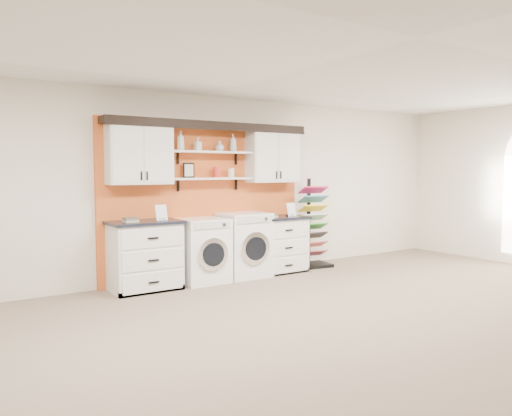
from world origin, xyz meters
TOP-DOWN VIEW (x-y plane):
  - floor at (0.00, 0.00)m, footprint 10.00×10.00m
  - ceiling at (0.00, 0.00)m, footprint 10.00×10.00m
  - wall_back at (0.00, 4.00)m, footprint 10.00×0.00m
  - accent_panel at (0.00, 3.96)m, footprint 3.40×0.07m
  - upper_cabinet_left at (-1.13, 3.79)m, footprint 0.90×0.35m
  - upper_cabinet_right at (1.13, 3.79)m, footprint 0.90×0.35m
  - shelf_lower at (0.00, 3.80)m, footprint 1.32×0.28m
  - shelf_upper at (0.00, 3.80)m, footprint 1.32×0.28m
  - crown_molding at (0.00, 3.81)m, footprint 3.30×0.41m
  - picture_frame at (-0.35, 3.85)m, footprint 0.18×0.02m
  - canister_red at (0.10, 3.80)m, footprint 0.11×0.11m
  - canister_cream at (0.35, 3.80)m, footprint 0.10×0.10m
  - base_cabinet_left at (-1.13, 3.64)m, footprint 0.98×0.66m
  - base_cabinet_right at (1.13, 3.64)m, footprint 0.93×0.66m
  - washer at (-0.24, 3.64)m, footprint 0.68×0.71m
  - dryer at (0.48, 3.64)m, footprint 0.71×0.71m
  - sample_rack at (1.90, 3.67)m, footprint 0.61×0.53m
  - soap_bottle_a at (-0.50, 3.80)m, footprint 0.15×0.15m
  - soap_bottle_b at (-0.22, 3.80)m, footprint 0.10×0.10m
  - soap_bottle_c at (0.15, 3.80)m, footprint 0.14×0.14m
  - soap_bottle_d at (0.39, 3.80)m, footprint 0.15×0.15m

SIDE VIEW (x-z plane):
  - floor at x=0.00m, z-range 0.00..0.00m
  - base_cabinet_right at x=1.13m, z-range 0.00..0.91m
  - washer at x=-0.24m, z-range 0.00..0.95m
  - base_cabinet_left at x=-1.13m, z-range 0.00..0.96m
  - sample_rack at x=1.90m, z-range -0.26..1.25m
  - dryer at x=0.48m, z-range 0.00..1.00m
  - accent_panel at x=0.00m, z-range 0.00..2.40m
  - wall_back at x=0.00m, z-range -3.60..6.40m
  - shelf_lower at x=0.00m, z-range 1.52..1.54m
  - canister_cream at x=0.35m, z-range 1.54..1.69m
  - canister_red at x=0.10m, z-range 1.54..1.71m
  - picture_frame at x=-0.35m, z-range 1.54..1.77m
  - upper_cabinet_left at x=-1.13m, z-range 1.46..2.30m
  - upper_cabinet_right at x=1.13m, z-range 1.46..2.30m
  - shelf_upper at x=0.00m, z-range 1.92..1.94m
  - soap_bottle_c at x=0.15m, z-range 1.94..2.11m
  - soap_bottle_b at x=-0.22m, z-range 1.95..2.14m
  - soap_bottle_d at x=0.39m, z-range 1.95..2.22m
  - soap_bottle_a at x=-0.50m, z-range 1.95..2.22m
  - crown_molding at x=0.00m, z-range 2.26..2.39m
  - ceiling at x=0.00m, z-range 2.80..2.80m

